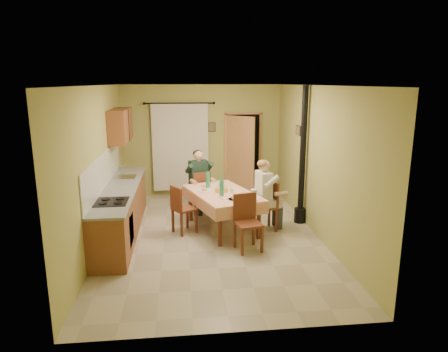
{
  "coord_description": "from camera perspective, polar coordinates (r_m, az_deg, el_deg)",
  "views": [
    {
      "loc": [
        -0.53,
        -7.09,
        2.86
      ],
      "look_at": [
        0.25,
        0.1,
        1.15
      ],
      "focal_mm": 32.0,
      "sensor_mm": 36.0,
      "label": 1
    }
  ],
  "objects": [
    {
      "name": "chair_left",
      "position": [
        7.79,
        -5.76,
        -6.04
      ],
      "size": [
        0.53,
        0.53,
        0.94
      ],
      "rotation": [
        0.0,
        0.0,
        -1.03
      ],
      "color": "brown",
      "rests_on": "ground"
    },
    {
      "name": "chair_right",
      "position": [
        7.93,
        5.89,
        -5.67
      ],
      "size": [
        0.48,
        0.48,
        0.97
      ],
      "rotation": [
        0.0,
        0.0,
        1.76
      ],
      "color": "brown",
      "rests_on": "ground"
    },
    {
      "name": "room_shell",
      "position": [
        7.19,
        -1.9,
        4.97
      ],
      "size": [
        4.04,
        6.04,
        2.82
      ],
      "color": "tan",
      "rests_on": "ground"
    },
    {
      "name": "floor",
      "position": [
        7.66,
        -1.8,
        -8.62
      ],
      "size": [
        4.0,
        6.0,
        0.01
      ],
      "primitive_type": "cube",
      "color": "tan",
      "rests_on": "ground"
    },
    {
      "name": "chair_far",
      "position": [
        8.92,
        -3.5,
        -3.47
      ],
      "size": [
        0.51,
        0.51,
        0.96
      ],
      "rotation": [
        0.0,
        0.0,
        0.32
      ],
      "color": "brown",
      "rests_on": "ground"
    },
    {
      "name": "dining_table",
      "position": [
        7.9,
        -0.21,
        -4.99
      ],
      "size": [
        1.57,
        2.01,
        0.76
      ],
      "rotation": [
        0.0,
        0.0,
        0.33
      ],
      "color": "#E49D7A",
      "rests_on": "ground"
    },
    {
      "name": "upper_cabinets",
      "position": [
        8.93,
        -14.57,
        7.03
      ],
      "size": [
        0.35,
        1.4,
        0.7
      ],
      "primitive_type": "cube",
      "color": "brown",
      "rests_on": "room_shell"
    },
    {
      "name": "stove_flue",
      "position": [
        8.27,
        11.06,
        0.23
      ],
      "size": [
        0.24,
        0.24,
        2.8
      ],
      "color": "black",
      "rests_on": "ground"
    },
    {
      "name": "man_right",
      "position": [
        7.76,
        5.89,
        -1.57
      ],
      "size": [
        0.53,
        0.63,
        1.39
      ],
      "rotation": [
        0.0,
        0.0,
        1.76
      ],
      "color": "beige",
      "rests_on": "chair_right"
    },
    {
      "name": "chair_near",
      "position": [
        7.0,
        3.44,
        -8.27
      ],
      "size": [
        0.5,
        0.5,
        0.98
      ],
      "rotation": [
        0.0,
        0.0,
        3.36
      ],
      "color": "brown",
      "rests_on": "ground"
    },
    {
      "name": "tableware",
      "position": [
        7.68,
        0.16,
        -2.05
      ],
      "size": [
        1.02,
        1.49,
        0.33
      ],
      "color": "white",
      "rests_on": "dining_table"
    },
    {
      "name": "picture_back",
      "position": [
        10.15,
        -1.76,
        7.02
      ],
      "size": [
        0.19,
        0.03,
        0.23
      ],
      "primitive_type": "cube",
      "color": "black",
      "rests_on": "room_shell"
    },
    {
      "name": "curtain",
      "position": [
        10.12,
        -6.24,
        4.14
      ],
      "size": [
        1.7,
        0.07,
        2.22
      ],
      "color": "black",
      "rests_on": "ground"
    },
    {
      "name": "kitchen_run",
      "position": [
        7.95,
        -14.46,
        -4.55
      ],
      "size": [
        0.64,
        3.64,
        1.56
      ],
      "color": "brown",
      "rests_on": "ground"
    },
    {
      "name": "picture_right",
      "position": [
        8.72,
        10.58,
        6.42
      ],
      "size": [
        0.03,
        0.31,
        0.21
      ],
      "primitive_type": "cube",
      "color": "brown",
      "rests_on": "room_shell"
    },
    {
      "name": "man_far",
      "position": [
        8.78,
        -3.59,
        0.23
      ],
      "size": [
        0.65,
        0.58,
        1.39
      ],
      "rotation": [
        0.0,
        0.0,
        0.32
      ],
      "color": "#192D23",
      "rests_on": "chair_far"
    },
    {
      "name": "doorway",
      "position": [
        10.21,
        2.52,
        3.08
      ],
      "size": [
        0.96,
        0.6,
        2.15
      ],
      "color": "black",
      "rests_on": "ground"
    }
  ]
}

